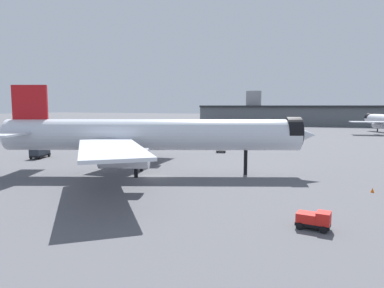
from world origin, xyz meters
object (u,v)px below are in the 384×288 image
at_px(service_truck_front, 40,151).
at_px(baggage_tug_wing, 314,220).
at_px(airliner_near_gate, 151,135).
at_px(traffic_cone_near_nose, 372,190).
at_px(baggage_cart_trailing, 221,149).

height_order(service_truck_front, baggage_tug_wing, service_truck_front).
distance_m(airliner_near_gate, traffic_cone_near_nose, 35.69).
xyz_separation_m(service_truck_front, traffic_cone_near_nose, (68.48, -6.40, -1.27)).
xyz_separation_m(service_truck_front, baggage_cart_trailing, (35.69, 25.72, -0.61)).
bearing_deg(airliner_near_gate, baggage_cart_trailing, 63.92).
height_order(airliner_near_gate, baggage_cart_trailing, airliner_near_gate).
bearing_deg(airliner_near_gate, service_truck_front, 146.02).
relative_size(airliner_near_gate, baggage_tug_wing, 16.53).
height_order(service_truck_front, traffic_cone_near_nose, service_truck_front).
height_order(airliner_near_gate, traffic_cone_near_nose, airliner_near_gate).
bearing_deg(service_truck_front, baggage_tug_wing, 50.57).
height_order(service_truck_front, baggage_cart_trailing, service_truck_front).
bearing_deg(service_truck_front, baggage_cart_trailing, 108.36).
distance_m(baggage_tug_wing, traffic_cone_near_nose, 19.77).
bearing_deg(airliner_near_gate, traffic_cone_near_nose, -21.05).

